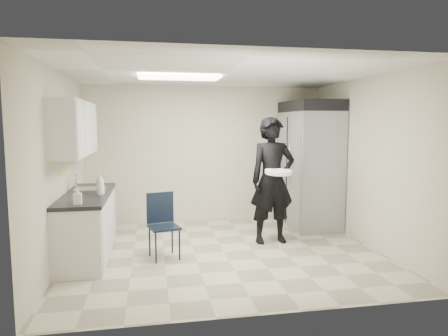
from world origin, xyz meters
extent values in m
plane|color=#B8AF91|center=(0.00, 0.00, 0.00)|extent=(4.50, 4.50, 0.00)
plane|color=silver|center=(0.00, 0.00, 2.60)|extent=(4.50, 4.50, 0.00)
plane|color=#BFB79E|center=(0.00, 2.00, 1.30)|extent=(4.50, 0.00, 4.50)
plane|color=#BFB79E|center=(-2.25, 0.00, 1.30)|extent=(0.00, 4.00, 4.00)
plane|color=#BFB79E|center=(2.25, 0.00, 1.30)|extent=(0.00, 4.00, 4.00)
cube|color=white|center=(-0.60, 0.40, 2.57)|extent=(1.20, 0.60, 0.02)
cube|color=silver|center=(-1.95, 0.20, 0.43)|extent=(0.60, 1.90, 0.86)
cube|color=black|center=(-1.95, 0.20, 0.89)|extent=(0.64, 1.95, 0.05)
cube|color=gray|center=(-1.93, 0.45, 0.87)|extent=(0.42, 0.40, 0.14)
cylinder|color=silver|center=(-2.13, 0.45, 1.02)|extent=(0.02, 0.02, 0.24)
cube|color=silver|center=(-2.08, 0.20, 1.83)|extent=(0.35, 1.80, 0.75)
cube|color=black|center=(-2.14, 1.35, 1.62)|extent=(0.22, 0.30, 0.35)
cube|color=yellow|center=(-2.24, 0.10, 1.22)|extent=(0.00, 0.12, 0.07)
cube|color=yellow|center=(-2.24, 0.30, 1.18)|extent=(0.00, 0.12, 0.07)
cube|color=gray|center=(1.83, 1.27, 1.05)|extent=(0.80, 1.35, 2.10)
cube|color=black|center=(1.83, 1.27, 2.20)|extent=(0.80, 1.35, 0.20)
cube|color=black|center=(-0.88, -0.11, 0.44)|extent=(0.48, 0.48, 0.89)
imported|color=black|center=(0.84, 0.36, 1.00)|extent=(0.76, 0.54, 1.99)
cylinder|color=white|center=(0.86, 0.11, 1.16)|extent=(0.44, 0.44, 0.05)
imported|color=silver|center=(-1.74, 0.02, 1.06)|extent=(0.15, 0.15, 0.31)
imported|color=#A0A0AB|center=(-1.93, -0.61, 1.01)|extent=(0.10, 0.10, 0.21)
camera|label=1|loc=(-1.03, -5.64, 1.90)|focal=32.00mm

